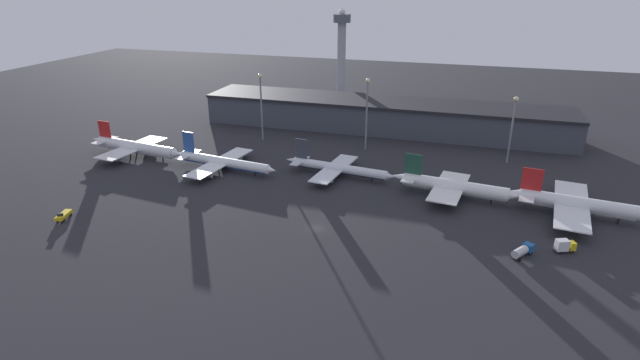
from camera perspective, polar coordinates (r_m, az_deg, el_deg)
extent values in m
plane|color=#26262B|center=(142.67, -0.39, -5.55)|extent=(600.00, 600.00, 0.00)
cube|color=#3D424C|center=(233.50, 7.20, 7.20)|extent=(166.19, 25.08, 12.55)
cube|color=black|center=(231.80, 7.28, 8.84)|extent=(166.19, 27.08, 1.20)
cylinder|color=silver|center=(209.97, -20.29, 3.56)|extent=(37.14, 8.81, 4.21)
cylinder|color=silver|center=(210.19, -20.26, 3.37)|extent=(35.23, 7.95, 3.58)
cone|color=silver|center=(197.07, -16.13, 2.90)|extent=(5.51, 4.60, 4.00)
cone|color=silver|center=(223.93, -24.00, 4.22)|extent=(6.71, 4.34, 3.58)
cube|color=red|center=(219.33, -23.42, 5.36)|extent=(5.89, 1.14, 6.63)
cube|color=silver|center=(221.17, -23.36, 4.20)|extent=(5.56, 11.48, 0.24)
cube|color=silver|center=(211.39, -20.63, 3.49)|extent=(13.04, 31.58, 0.36)
cylinder|color=gray|center=(216.86, -18.82, 3.80)|extent=(4.88, 2.88, 2.31)
cylinder|color=gray|center=(205.45, -21.99, 2.34)|extent=(4.88, 2.88, 2.31)
cylinder|color=black|center=(202.36, -17.53, 2.32)|extent=(0.50, 0.50, 1.89)
cylinder|color=black|center=(213.27, -20.23, 2.99)|extent=(0.50, 0.50, 1.89)
cylinder|color=black|center=(211.05, -20.85, 2.70)|extent=(0.50, 0.50, 1.89)
cylinder|color=white|center=(186.40, -10.88, 2.04)|extent=(37.17, 8.06, 3.43)
cylinder|color=#2D519E|center=(186.60, -10.87, 1.86)|extent=(35.27, 7.31, 2.91)
cone|color=white|center=(176.39, -5.65, 1.15)|extent=(4.49, 3.75, 3.26)
cone|color=white|center=(197.86, -15.60, 2.88)|extent=(5.47, 3.54, 2.91)
cube|color=#2D519E|center=(193.64, -14.81, 4.23)|extent=(4.81, 1.00, 7.83)
cube|color=white|center=(195.68, -14.83, 2.83)|extent=(4.93, 12.51, 0.24)
cube|color=white|center=(187.57, -11.34, 1.99)|extent=(11.74, 34.51, 0.36)
cylinder|color=gray|center=(194.64, -9.46, 2.51)|extent=(3.98, 2.34, 1.89)
cylinder|color=gray|center=(180.30, -12.74, 0.62)|extent=(3.98, 2.34, 1.89)
cylinder|color=black|center=(180.48, -7.44, 0.73)|extent=(0.50, 0.50, 1.54)
cylinder|color=black|center=(189.32, -11.06, 1.54)|extent=(0.50, 0.50, 1.54)
cylinder|color=black|center=(187.25, -11.53, 1.27)|extent=(0.50, 0.50, 1.54)
cylinder|color=silver|center=(177.77, 2.20, 1.36)|extent=(35.59, 7.66, 3.22)
cylinder|color=#333842|center=(177.98, 2.19, 1.19)|extent=(33.77, 6.95, 2.74)
cone|color=silver|center=(172.15, 7.97, 0.42)|extent=(4.22, 3.52, 3.06)
cone|color=silver|center=(185.12, -3.22, 2.29)|extent=(5.14, 3.32, 2.74)
cube|color=#333842|center=(181.74, -2.14, 3.60)|extent=(4.53, 0.96, 7.27)
cube|color=silver|center=(183.63, -2.32, 2.22)|extent=(4.55, 11.06, 0.24)
cube|color=silver|center=(178.55, 1.67, 1.32)|extent=(10.78, 30.49, 0.36)
cylinder|color=gray|center=(185.83, 2.96, 1.79)|extent=(3.74, 2.20, 1.77)
cylinder|color=gray|center=(171.43, 0.91, 0.00)|extent=(3.74, 2.20, 1.77)
cylinder|color=black|center=(174.71, 5.96, 0.03)|extent=(0.50, 0.50, 1.45)
cylinder|color=black|center=(180.36, 1.82, 0.88)|extent=(0.50, 0.50, 1.45)
cylinder|color=black|center=(178.15, 1.50, 0.60)|extent=(0.50, 0.50, 1.45)
cylinder|color=white|center=(165.74, 15.14, -0.71)|extent=(33.43, 8.34, 4.21)
cylinder|color=#ADB2B7|center=(166.02, 15.11, -0.94)|extent=(31.71, 7.51, 3.57)
cone|color=white|center=(164.42, 21.24, -1.69)|extent=(5.51, 4.60, 3.99)
cone|color=white|center=(168.87, 9.14, 0.36)|extent=(6.71, 4.34, 3.57)
cube|color=#1E4738|center=(166.09, 10.62, 1.81)|extent=(5.89, 1.14, 6.87)
cube|color=white|center=(167.98, 10.28, 0.28)|extent=(5.39, 10.13, 0.24)
cube|color=white|center=(166.16, 14.56, -0.79)|extent=(12.56, 27.83, 0.36)
cylinder|color=gray|center=(173.46, 15.30, -0.37)|extent=(4.88, 2.88, 2.31)
cylinder|color=gray|center=(159.73, 14.36, -2.28)|extent=(4.88, 2.88, 2.31)
cylinder|color=black|center=(165.85, 18.97, -2.31)|extent=(0.50, 0.50, 1.89)
cylinder|color=black|center=(168.67, 14.58, -1.37)|extent=(0.50, 0.50, 1.89)
cylinder|color=black|center=(165.61, 14.37, -1.80)|extent=(0.50, 0.50, 1.89)
cylinder|color=silver|center=(166.48, 27.38, -2.42)|extent=(32.32, 8.29, 4.30)
cylinder|color=silver|center=(166.77, 27.34, -2.65)|extent=(30.65, 7.45, 3.65)
cone|color=silver|center=(165.74, 21.43, -1.38)|extent=(6.86, 4.44, 3.65)
cube|color=red|center=(163.81, 23.09, 0.08)|extent=(6.02, 1.15, 6.86)
cube|color=silver|center=(165.60, 22.62, -1.46)|extent=(5.94, 13.76, 0.24)
cube|color=silver|center=(166.56, 26.81, -2.50)|extent=(14.04, 37.90, 0.36)
cylinder|color=gray|center=(176.74, 26.99, -1.67)|extent=(4.99, 2.94, 2.36)
cylinder|color=gray|center=(157.73, 27.11, -4.49)|extent=(4.99, 2.94, 2.36)
cylinder|color=black|center=(169.03, 30.95, -3.96)|extent=(0.50, 0.50, 1.93)
cylinder|color=black|center=(169.13, 26.65, -3.07)|extent=(0.50, 0.50, 1.93)
cylinder|color=black|center=(165.98, 26.66, -3.54)|extent=(0.50, 0.50, 1.93)
cube|color=#195199|center=(140.64, 22.72, -7.11)|extent=(3.18, 3.11, 2.03)
cylinder|color=#B7B7BC|center=(137.49, 21.88, -7.64)|extent=(4.45, 5.09, 2.15)
cylinder|color=black|center=(141.35, 22.27, -7.48)|extent=(1.01, 1.08, 0.90)
cylinder|color=black|center=(140.65, 22.89, -7.74)|extent=(1.01, 1.08, 0.90)
cylinder|color=black|center=(137.56, 21.22, -8.16)|extent=(1.01, 1.08, 0.90)
cylinder|color=black|center=(136.84, 21.86, -8.44)|extent=(1.01, 1.08, 0.90)
cube|color=gold|center=(145.97, 26.81, -6.71)|extent=(2.22, 2.53, 2.18)
cube|color=silver|center=(144.38, 25.93, -6.70)|extent=(3.70, 3.17, 2.90)
cylinder|color=black|center=(147.07, 26.51, -7.04)|extent=(1.04, 0.84, 0.90)
cylinder|color=black|center=(145.93, 26.83, -7.33)|extent=(1.04, 0.84, 0.90)
cylinder|color=black|center=(145.40, 25.43, -7.17)|extent=(1.04, 0.84, 0.90)
cylinder|color=black|center=(144.25, 25.75, -7.47)|extent=(1.04, 0.84, 0.90)
cube|color=gold|center=(165.87, -27.25, -3.58)|extent=(3.57, 6.61, 0.99)
cube|color=black|center=(164.32, -27.57, -3.53)|extent=(1.65, 1.03, 0.80)
cylinder|color=black|center=(164.23, -27.29, -4.13)|extent=(0.74, 1.00, 0.90)
cylinder|color=black|center=(165.07, -27.78, -4.10)|extent=(0.74, 1.00, 0.90)
cylinder|color=black|center=(167.30, -26.63, -3.53)|extent=(0.74, 1.00, 0.90)
cylinder|color=black|center=(168.13, -27.12, -3.50)|extent=(0.74, 1.00, 0.90)
cylinder|color=slate|center=(216.92, -6.70, 8.05)|extent=(0.70, 0.70, 27.21)
sphere|color=beige|center=(213.87, -6.87, 11.73)|extent=(1.80, 1.80, 1.80)
cylinder|color=slate|center=(203.22, 5.34, 7.23)|extent=(0.70, 0.70, 27.94)
sphere|color=beige|center=(199.92, 5.49, 11.26)|extent=(1.80, 1.80, 1.80)
cylinder|color=slate|center=(200.46, 21.01, 5.08)|extent=(0.70, 0.70, 24.41)
sphere|color=beige|center=(197.35, 21.52, 8.62)|extent=(1.80, 1.80, 1.80)
cylinder|color=#99999E|center=(272.64, 2.44, 12.94)|extent=(4.40, 4.40, 44.09)
cylinder|color=#4C515B|center=(269.72, 2.53, 17.98)|extent=(9.00, 9.00, 4.00)
sphere|color=silver|center=(269.49, 2.54, 18.66)|extent=(3.20, 3.20, 3.20)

